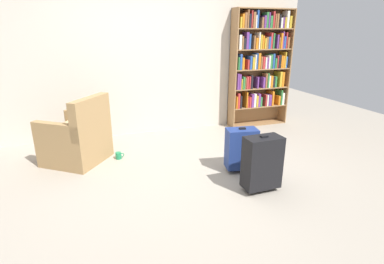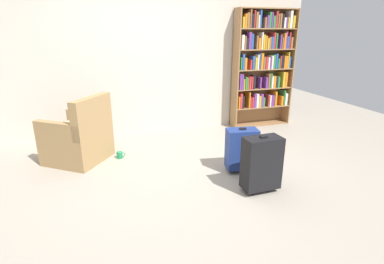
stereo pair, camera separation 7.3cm
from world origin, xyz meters
name	(u,v)px [view 1 (the left image)]	position (x,y,z in m)	size (l,w,h in m)	color
ground_plane	(175,179)	(0.00, 0.00, 0.00)	(9.99, 9.99, 0.00)	#9E9384
back_wall	(142,56)	(0.00, 1.90, 1.30)	(5.71, 0.10, 2.60)	beige
bookshelf	(260,64)	(2.08, 1.69, 1.13)	(1.11, 0.28, 2.06)	olive
armchair	(78,139)	(-1.08, 0.94, 0.32)	(0.98, 0.98, 0.90)	#9E7A4C
mug	(119,156)	(-0.58, 0.84, 0.05)	(0.12, 0.08, 0.10)	#1E7F4C
suitcase_black	(262,162)	(0.83, -0.55, 0.34)	(0.41, 0.23, 0.65)	black
suitcase_navy_blue	(241,148)	(0.85, -0.03, 0.30)	(0.41, 0.27, 0.57)	navy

